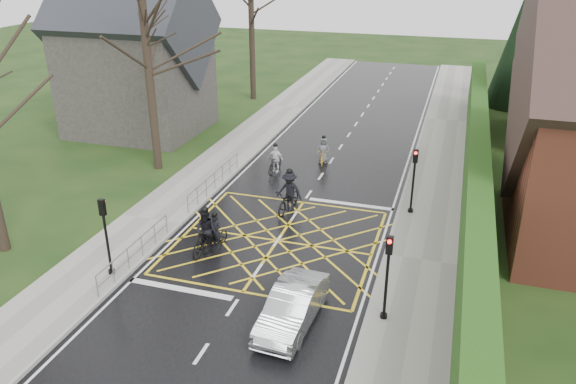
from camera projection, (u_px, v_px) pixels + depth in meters
The scene contains 21 objects.
ground at pixel (277, 241), 23.76m from camera, with size 120.00×120.00×0.00m, color black.
road at pixel (277, 241), 23.76m from camera, with size 9.00×80.00×0.01m, color black.
sidewalk_right at pixel (422, 261), 22.10m from camera, with size 3.00×80.00×0.15m, color gray.
sidewalk_left at pixel (152, 220), 25.35m from camera, with size 3.00×80.00×0.15m, color gray.
stone_wall at pixel (471, 199), 26.75m from camera, with size 0.50×38.00×0.70m, color slate.
hedge at pixel (476, 165), 26.04m from camera, with size 0.90×38.00×2.80m, color #143D10.
conifer at pixel (524, 40), 41.51m from camera, with size 4.60×4.60×10.00m.
church at pixel (135, 56), 35.89m from camera, with size 8.80×7.80×11.00m.
tree_near at pixel (144, 22), 28.22m from camera, with size 9.24×9.24×11.44m.
tree_far at pixel (251, 6), 42.55m from camera, with size 8.40×8.40×10.40m.
railing_south at pixel (135, 248), 21.65m from camera, with size 0.05×5.04×1.03m.
railing_north at pixel (214, 177), 28.19m from camera, with size 0.05×6.04×1.03m.
traffic_light_ne at pixel (413, 182), 25.36m from camera, with size 0.24×0.31×3.21m.
traffic_light_se at pixel (387, 279), 18.03m from camera, with size 0.24×0.31×3.21m.
traffic_light_sw at pixel (107, 238), 20.54m from camera, with size 0.24×0.31×3.21m.
cyclist_rear at pixel (215, 237), 22.98m from camera, with size 0.97×1.76×1.63m.
cyclist_back at pixel (206, 235), 22.58m from camera, with size 0.98×2.09×2.04m.
cyclist_mid at pixel (289, 195), 26.16m from camera, with size 1.33×2.25×2.11m.
cyclist_front at pixel (275, 162), 30.63m from camera, with size 0.93×1.70×1.66m.
cyclist_lead at pixel (323, 153), 31.98m from camera, with size 0.87×1.74×1.62m.
car at pixel (292, 307), 18.34m from camera, with size 1.39×3.97×1.31m, color #A9ACB1.
Camera 1 is at (6.61, -19.80, 11.55)m, focal length 35.00 mm.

